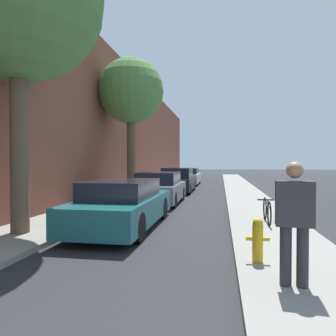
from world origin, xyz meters
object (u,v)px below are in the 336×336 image
(parked_car_teal, at_px, (124,205))
(parked_car_silver, at_px, (187,177))
(parked_car_black, at_px, (178,181))
(pedestrian, at_px, (294,217))
(bicycle, at_px, (267,211))
(fire_hydrant, at_px, (258,239))
(street_tree_far, at_px, (131,92))
(parked_car_grey, at_px, (160,189))

(parked_car_teal, height_order, parked_car_silver, parked_car_silver)
(parked_car_black, distance_m, pedestrian, 14.11)
(parked_car_silver, bearing_deg, bicycle, -75.92)
(fire_hydrant, height_order, bicycle, fire_hydrant)
(street_tree_far, xyz_separation_m, fire_hydrant, (4.82, -8.90, -4.59))
(parked_car_silver, relative_size, fire_hydrant, 6.16)
(parked_car_black, xyz_separation_m, bicycle, (3.74, -9.31, -0.22))
(parked_car_black, distance_m, fire_hydrant, 13.11)
(parked_car_teal, height_order, bicycle, parked_car_teal)
(fire_hydrant, bearing_deg, parked_car_silver, 99.70)
(bicycle, bearing_deg, parked_car_teal, -167.20)
(parked_car_grey, distance_m, pedestrian, 9.23)
(parked_car_grey, bearing_deg, fire_hydrant, -67.26)
(parked_car_black, relative_size, pedestrian, 2.63)
(fire_hydrant, xyz_separation_m, bicycle, (0.64, 3.42, -0.04))
(parked_car_teal, relative_size, parked_car_silver, 1.03)
(parked_car_black, distance_m, street_tree_far, 6.09)
(street_tree_far, bearing_deg, fire_hydrant, -61.56)
(parked_car_teal, height_order, pedestrian, pedestrian)
(fire_hydrant, bearing_deg, parked_car_teal, 140.15)
(parked_car_grey, distance_m, street_tree_far, 4.92)
(street_tree_far, height_order, fire_hydrant, street_tree_far)
(parked_car_grey, relative_size, pedestrian, 2.43)
(parked_car_black, relative_size, street_tree_far, 0.66)
(parked_car_teal, distance_m, parked_car_grey, 4.93)
(bicycle, bearing_deg, pedestrian, -92.39)
(parked_car_grey, relative_size, fire_hydrant, 5.54)
(pedestrian, bearing_deg, parked_car_black, 109.48)
(fire_hydrant, bearing_deg, parked_car_grey, 112.74)
(pedestrian, bearing_deg, bicycle, 91.63)
(parked_car_black, relative_size, parked_car_silver, 0.97)
(pedestrian, distance_m, bicycle, 4.41)
(pedestrian, bearing_deg, street_tree_far, 123.00)
(parked_car_teal, bearing_deg, street_tree_far, 104.81)
(bicycle, bearing_deg, parked_car_grey, 133.75)
(street_tree_far, distance_m, pedestrian, 11.83)
(parked_car_teal, relative_size, pedestrian, 2.79)
(parked_car_black, bearing_deg, parked_car_silver, 90.83)
(parked_car_silver, height_order, fire_hydrant, parked_car_silver)
(street_tree_far, distance_m, bicycle, 9.01)
(bicycle, bearing_deg, parked_car_silver, 105.32)
(parked_car_teal, distance_m, street_tree_far, 7.86)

